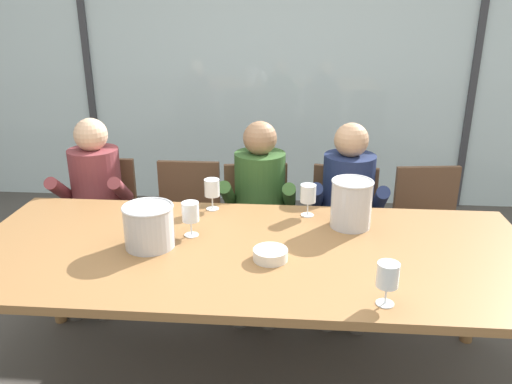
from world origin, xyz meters
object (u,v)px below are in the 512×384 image
Objects in this scene: person_navy_polo at (347,207)px; wine_glass_near_bucket at (212,188)px; wine_glass_by_right_taster at (308,195)px; person_maroon_top at (94,199)px; chair_near_curtain at (103,214)px; chair_center at (257,221)px; wine_glass_by_left_taster at (190,212)px; wine_glass_center_pour at (388,277)px; ice_bucket_primary at (149,226)px; chair_right_of_center at (342,224)px; dining_table at (250,260)px; chair_near_window_right at (429,225)px; tasting_bowl at (270,254)px; chair_left_of_center at (187,218)px; person_olive_shirt at (259,204)px; ice_bucket_secondary at (351,203)px.

wine_glass_near_bucket is at bearing -150.65° from person_navy_polo.
person_maroon_top is at bearing 163.14° from wine_glass_by_right_taster.
chair_near_curtain and chair_center have the same top height.
wine_glass_by_left_taster and wine_glass_center_pour have the same top height.
ice_bucket_primary is 0.21m from wine_glass_by_left_taster.
dining_table is at bearing -110.33° from chair_right_of_center.
chair_near_window_right is 4.95× the size of wine_glass_center_pour.
chair_near_curtain is 1.54m from wine_glass_by_right_taster.
tasting_bowl is at bearing -42.87° from chair_near_curtain.
wine_glass_center_pour is at bearing -32.23° from wine_glass_by_left_taster.
chair_left_of_center is at bearing 117.54° from wine_glass_near_bucket.
chair_left_of_center is 0.73× the size of person_maroon_top.
chair_near_curtain and chair_near_window_right have the same top height.
chair_center reaches higher than dining_table.
person_olive_shirt is 6.79× the size of wine_glass_by_right_taster.
wine_glass_by_left_taster is (-0.79, -0.18, -0.00)m from ice_bucket_secondary.
chair_right_of_center is at bearing 45.32° from wine_glass_by_left_taster.
chair_left_of_center is 0.73× the size of person_navy_polo.
wine_glass_by_right_taster reaches higher than chair_near_curtain.
chair_near_curtain is at bearing 172.56° from chair_near_window_right.
dining_table is at bearing -149.14° from ice_bucket_secondary.
chair_near_curtain is at bearing 148.38° from wine_glass_near_bucket.
ice_bucket_secondary is (-0.03, -0.65, 0.41)m from chair_right_of_center.
chair_right_of_center is at bearing 61.27° from dining_table.
wine_glass_by_left_taster is at bearing 151.35° from tasting_bowl.
chair_right_of_center is 3.47× the size of ice_bucket_secondary.
wine_glass_near_bucket is (0.05, 0.34, 0.00)m from wine_glass_by_left_taster.
tasting_bowl is at bearing -103.29° from chair_right_of_center.
dining_table is 1.47m from chair_near_window_right.
person_olive_shirt is 1.00× the size of person_navy_polo.
tasting_bowl is (-0.39, -0.39, -0.10)m from ice_bucket_secondary.
dining_table is at bearing -145.01° from chair_near_window_right.
chair_right_of_center is at bearing -8.32° from chair_center.
ice_bucket_primary is 0.58m from tasting_bowl.
chair_center is 0.94m from ice_bucket_secondary.
person_olive_shirt is 0.49m from wine_glass_near_bucket.
chair_left_of_center is 1.03m from chair_right_of_center.
dining_table is 0.72m from wine_glass_center_pour.
chair_left_of_center reaches higher than tasting_bowl.
wine_glass_by_left_taster is at bearing -115.23° from chair_center.
chair_right_of_center is 0.77m from ice_bucket_secondary.
chair_near_window_right reaches higher than tasting_bowl.
wine_glass_center_pour is (0.86, -0.54, -0.00)m from wine_glass_by_left_taster.
chair_left_of_center is at bearing 169.45° from chair_center.
wine_glass_by_left_taster is (0.17, 0.13, 0.02)m from ice_bucket_primary.
chair_left_of_center is 5.52× the size of tasting_bowl.
ice_bucket_primary is at bearing 171.08° from tasting_bowl.
chair_near_window_right is 0.73× the size of person_olive_shirt.
chair_left_of_center reaches higher than dining_table.
chair_center is 1.10m from tasting_bowl.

